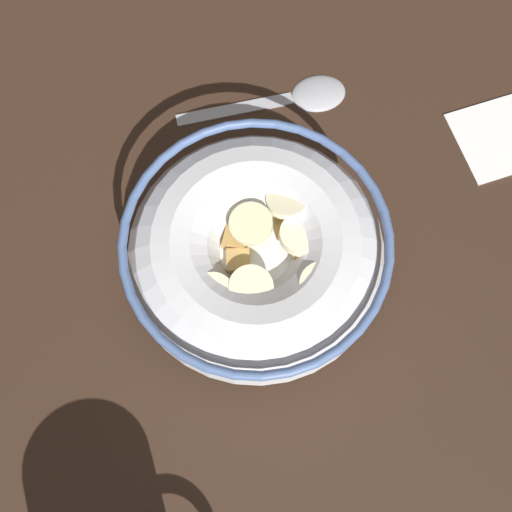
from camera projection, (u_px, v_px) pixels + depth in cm
name	position (u px, v px, depth cm)	size (l,w,h in cm)	color
ground_plane	(256.00, 273.00, 43.35)	(100.24, 100.24, 2.00)	#332116
cereal_bowl	(256.00, 254.00, 39.15)	(17.08, 17.08, 6.34)	silver
spoon	(300.00, 95.00, 46.43)	(13.51, 3.35, 0.80)	#A5A5AD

